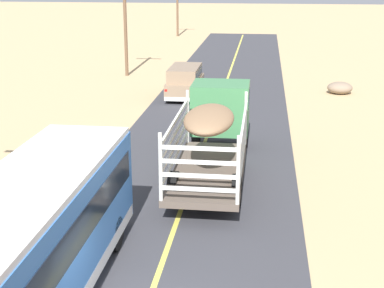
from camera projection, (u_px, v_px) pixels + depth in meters
livestock_truck at (216, 120)px, 23.57m from camera, size 2.53×9.70×3.02m
bus at (29, 245)px, 13.14m from camera, size 2.54×10.00×3.21m
car_far at (185, 80)px, 35.62m from camera, size 1.90×4.62×1.93m
power_pole_mid at (125, 14)px, 41.79m from camera, size 2.20×0.24×8.48m
boulder_near_shoulder at (340, 88)px, 36.86m from camera, size 1.59×1.43×0.76m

